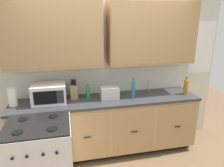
{
  "coord_description": "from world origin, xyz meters",
  "views": [
    {
      "loc": [
        -0.58,
        -2.64,
        2.1
      ],
      "look_at": [
        0.07,
        0.27,
        1.19
      ],
      "focal_mm": 33.26,
      "sensor_mm": 36.0,
      "label": 1
    }
  ],
  "objects_px": {
    "paper_towel_roll": "(12,97)",
    "bottle_teal": "(133,88)",
    "bottle_amber": "(186,86)",
    "bottle_green": "(88,92)",
    "stove_range": "(41,158)",
    "toaster": "(110,93)",
    "knife_block": "(74,91)",
    "microwave": "(49,93)"
  },
  "relations": [
    {
      "from": "stove_range",
      "to": "bottle_teal",
      "type": "bearing_deg",
      "value": 23.13
    },
    {
      "from": "knife_block",
      "to": "bottle_teal",
      "type": "distance_m",
      "value": 0.92
    },
    {
      "from": "stove_range",
      "to": "toaster",
      "type": "distance_m",
      "value": 1.3
    },
    {
      "from": "toaster",
      "to": "bottle_green",
      "type": "bearing_deg",
      "value": 167.66
    },
    {
      "from": "bottle_amber",
      "to": "microwave",
      "type": "bearing_deg",
      "value": 177.33
    },
    {
      "from": "bottle_amber",
      "to": "bottle_green",
      "type": "bearing_deg",
      "value": 175.58
    },
    {
      "from": "stove_range",
      "to": "toaster",
      "type": "relative_size",
      "value": 3.39
    },
    {
      "from": "microwave",
      "to": "bottle_green",
      "type": "height_order",
      "value": "microwave"
    },
    {
      "from": "bottle_teal",
      "to": "bottle_amber",
      "type": "height_order",
      "value": "bottle_teal"
    },
    {
      "from": "knife_block",
      "to": "stove_range",
      "type": "bearing_deg",
      "value": -121.51
    },
    {
      "from": "microwave",
      "to": "bottle_amber",
      "type": "distance_m",
      "value": 2.16
    },
    {
      "from": "microwave",
      "to": "bottle_teal",
      "type": "xyz_separation_m",
      "value": [
        1.26,
        -0.09,
        0.02
      ]
    },
    {
      "from": "bottle_teal",
      "to": "bottle_green",
      "type": "bearing_deg",
      "value": 170.78
    },
    {
      "from": "toaster",
      "to": "paper_towel_roll",
      "type": "xyz_separation_m",
      "value": [
        -1.39,
        0.02,
        0.03
      ]
    },
    {
      "from": "bottle_amber",
      "to": "bottle_green",
      "type": "height_order",
      "value": "bottle_amber"
    },
    {
      "from": "knife_block",
      "to": "paper_towel_roll",
      "type": "distance_m",
      "value": 0.86
    },
    {
      "from": "bottle_green",
      "to": "microwave",
      "type": "bearing_deg",
      "value": -177.78
    },
    {
      "from": "bottle_teal",
      "to": "bottle_green",
      "type": "distance_m",
      "value": 0.7
    },
    {
      "from": "stove_range",
      "to": "knife_block",
      "type": "distance_m",
      "value": 1.06
    },
    {
      "from": "bottle_teal",
      "to": "microwave",
      "type": "bearing_deg",
      "value": 175.93
    },
    {
      "from": "paper_towel_roll",
      "to": "bottle_teal",
      "type": "bearing_deg",
      "value": -2.05
    },
    {
      "from": "paper_towel_roll",
      "to": "microwave",
      "type": "bearing_deg",
      "value": 3.1
    },
    {
      "from": "toaster",
      "to": "bottle_green",
      "type": "distance_m",
      "value": 0.33
    },
    {
      "from": "toaster",
      "to": "paper_towel_roll",
      "type": "relative_size",
      "value": 1.08
    },
    {
      "from": "paper_towel_roll",
      "to": "knife_block",
      "type": "bearing_deg",
      "value": 7.52
    },
    {
      "from": "microwave",
      "to": "bottle_amber",
      "type": "height_order",
      "value": "same"
    },
    {
      "from": "paper_towel_roll",
      "to": "bottle_green",
      "type": "relative_size",
      "value": 1.13
    },
    {
      "from": "bottle_green",
      "to": "bottle_teal",
      "type": "bearing_deg",
      "value": -9.22
    },
    {
      "from": "paper_towel_roll",
      "to": "bottle_green",
      "type": "height_order",
      "value": "paper_towel_roll"
    },
    {
      "from": "bottle_amber",
      "to": "toaster",
      "type": "bearing_deg",
      "value": 177.63
    },
    {
      "from": "toaster",
      "to": "stove_range",
      "type": "bearing_deg",
      "value": -147.96
    },
    {
      "from": "toaster",
      "to": "bottle_teal",
      "type": "xyz_separation_m",
      "value": [
        0.37,
        -0.04,
        0.06
      ]
    },
    {
      "from": "paper_towel_roll",
      "to": "bottle_teal",
      "type": "relative_size",
      "value": 0.8
    },
    {
      "from": "bottle_green",
      "to": "paper_towel_roll",
      "type": "bearing_deg",
      "value": -177.37
    },
    {
      "from": "knife_block",
      "to": "microwave",
      "type": "bearing_deg",
      "value": -166.57
    },
    {
      "from": "stove_range",
      "to": "bottle_amber",
      "type": "bearing_deg",
      "value": 14.18
    },
    {
      "from": "paper_towel_roll",
      "to": "bottle_amber",
      "type": "relative_size",
      "value": 0.93
    },
    {
      "from": "microwave",
      "to": "paper_towel_roll",
      "type": "xyz_separation_m",
      "value": [
        -0.49,
        -0.03,
        -0.01
      ]
    },
    {
      "from": "stove_range",
      "to": "bottle_amber",
      "type": "distance_m",
      "value": 2.41
    },
    {
      "from": "paper_towel_roll",
      "to": "bottle_amber",
      "type": "distance_m",
      "value": 2.65
    },
    {
      "from": "microwave",
      "to": "paper_towel_roll",
      "type": "relative_size",
      "value": 1.85
    },
    {
      "from": "knife_block",
      "to": "bottle_teal",
      "type": "xyz_separation_m",
      "value": [
        0.9,
        -0.18,
        0.04
      ]
    }
  ]
}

